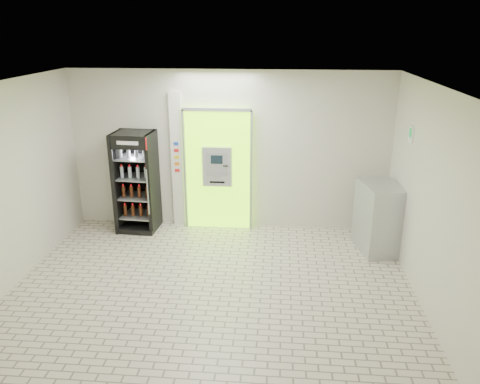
# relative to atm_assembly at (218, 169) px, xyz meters

# --- Properties ---
(ground) EXTENTS (6.00, 6.00, 0.00)m
(ground) POSITION_rel_atm_assembly_xyz_m (0.20, -2.41, -1.17)
(ground) COLOR #BEB29D
(ground) RESTS_ON ground
(room_shell) EXTENTS (6.00, 6.00, 6.00)m
(room_shell) POSITION_rel_atm_assembly_xyz_m (0.20, -2.41, 0.67)
(room_shell) COLOR beige
(room_shell) RESTS_ON ground
(atm_assembly) EXTENTS (1.30, 0.24, 2.33)m
(atm_assembly) POSITION_rel_atm_assembly_xyz_m (0.00, 0.00, 0.00)
(atm_assembly) COLOR #8AFB0A
(atm_assembly) RESTS_ON ground
(pillar) EXTENTS (0.22, 0.11, 2.60)m
(pillar) POSITION_rel_atm_assembly_xyz_m (-0.78, 0.04, 0.13)
(pillar) COLOR silver
(pillar) RESTS_ON ground
(beverage_cooler) EXTENTS (0.75, 0.70, 1.90)m
(beverage_cooler) POSITION_rel_atm_assembly_xyz_m (-1.52, -0.23, -0.26)
(beverage_cooler) COLOR black
(beverage_cooler) RESTS_ON ground
(steel_cabinet) EXTENTS (0.77, 1.00, 1.21)m
(steel_cabinet) POSITION_rel_atm_assembly_xyz_m (2.89, -0.77, -0.57)
(steel_cabinet) COLOR #A6A9AD
(steel_cabinet) RESTS_ON ground
(exit_sign) EXTENTS (0.02, 0.22, 0.26)m
(exit_sign) POSITION_rel_atm_assembly_xyz_m (3.19, -1.01, 0.95)
(exit_sign) COLOR white
(exit_sign) RESTS_ON room_shell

